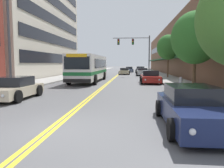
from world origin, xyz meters
name	(u,v)px	position (x,y,z in m)	size (l,w,h in m)	color
ground_plane	(119,74)	(0.00, 37.00, 0.00)	(240.00, 240.00, 0.00)	#565659
sidewalk_left	(84,73)	(-7.15, 37.00, 0.08)	(3.30, 106.00, 0.17)	#9E9B96
sidewalk_right	(156,73)	(7.15, 37.00, 0.08)	(3.30, 106.00, 0.17)	#9E9B96
centre_line	(119,74)	(0.00, 37.00, 0.00)	(0.34, 106.00, 0.01)	yellow
office_tower_left	(19,4)	(-15.03, 26.66, 11.20)	(12.08, 25.19, 22.40)	beige
storefront_row_right	(187,50)	(13.03, 37.00, 4.59)	(9.10, 68.00, 9.19)	brown
city_bus	(90,67)	(-2.29, 17.87, 1.65)	(2.87, 11.40, 2.91)	silver
car_black_parked_left_near	(92,72)	(-4.45, 30.97, 0.60)	(2.12, 4.66, 1.30)	black
car_champagne_parked_left_mid	(13,89)	(-4.33, 5.42, 0.60)	(2.18, 4.31, 1.28)	beige
car_navy_parked_right_foreground	(192,108)	(4.44, 0.63, 0.61)	(1.98, 4.64, 1.33)	#19234C
car_red_parked_right_mid	(150,77)	(4.40, 16.41, 0.61)	(2.09, 4.49, 1.32)	maroon
car_silver_parked_right_far	(142,72)	(4.29, 31.04, 0.61)	(2.11, 4.84, 1.27)	#B7B7BC
car_dark_grey_parked_right_end	(140,70)	(4.32, 41.52, 0.65)	(2.12, 4.75, 1.38)	#38383D
car_beige_moving_lead	(124,71)	(1.10, 34.37, 0.57)	(2.02, 4.53, 1.20)	#BCAD89
car_slate_blue_moving_second	(129,70)	(1.85, 45.32, 0.59)	(2.00, 4.32, 1.27)	#475675
traffic_signal_mast	(137,47)	(3.22, 28.83, 4.58)	(5.86, 0.38, 6.43)	#47474C
street_lamp_left_near	(14,16)	(-4.93, 6.85, 5.03)	(2.67, 0.28, 8.44)	#47474C
street_tree_right_mid	(195,38)	(7.26, 10.75, 3.98)	(3.64, 3.64, 5.82)	brown
street_tree_right_far	(168,47)	(7.31, 23.52, 4.19)	(3.04, 3.04, 5.71)	brown
fire_hydrant	(180,83)	(5.95, 9.37, 0.63)	(0.34, 0.26, 0.92)	#B7B7BC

